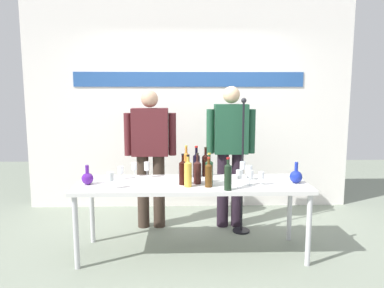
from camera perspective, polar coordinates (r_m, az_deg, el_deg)
The scene contains 26 objects.
ground_plane at distance 3.88m, azimuth 0.06°, elevation -16.68°, with size 10.00×10.00×0.00m, color gray.
back_wall at distance 5.11m, azimuth -0.45°, elevation 6.73°, with size 4.50×0.11×3.00m.
display_table at distance 3.65m, azimuth 0.07°, elevation -6.92°, with size 2.28×0.70×0.74m.
decanter_blue_left at distance 3.69m, azimuth -16.07°, elevation -5.15°, with size 0.11×0.11×0.19m.
decanter_blue_right at distance 3.74m, azimuth 15.99°, elevation -4.89°, with size 0.12×0.12×0.21m.
presenter_left at distance 4.34m, azimuth -6.54°, elevation -0.95°, with size 0.61×0.22×1.65m.
presenter_right at distance 4.36m, azimuth 6.08°, elevation -0.64°, with size 0.58×0.22×1.70m.
wine_bottle_0 at distance 3.84m, azimuth -0.92°, elevation -3.10°, with size 0.07×0.07×0.34m.
wine_bottle_1 at distance 3.89m, azimuth 2.13°, elevation -3.15°, with size 0.08×0.08×0.31m.
wine_bottle_2 at distance 3.56m, azimuth 0.85°, elevation -4.29°, with size 0.08×0.08×0.30m.
wine_bottle_3 at distance 3.34m, azimuth 5.66°, elevation -4.98°, with size 0.07×0.07×0.31m.
wine_bottle_4 at distance 3.53m, azimuth 2.71°, elevation -4.27°, with size 0.08×0.08×0.31m.
wine_bottle_5 at distance 3.53m, azimuth -1.46°, elevation -4.35°, with size 0.07×0.07×0.30m.
wine_bottle_6 at distance 3.45m, azimuth 2.64°, elevation -4.75°, with size 0.07×0.07×0.29m.
wine_bottle_7 at distance 3.45m, azimuth -0.63°, elevation -4.55°, with size 0.07×0.07×0.31m.
wine_bottle_8 at distance 3.83m, azimuth 0.69°, elevation -3.17°, with size 0.07×0.07×0.33m.
wine_glass_left_0 at distance 3.82m, azimuth -11.12°, elevation -4.07°, with size 0.06×0.06×0.13m.
wine_glass_left_1 at distance 3.92m, azimuth -9.04°, elevation -3.48°, with size 0.06×0.06×0.15m.
wine_glass_left_2 at distance 3.45m, azimuth -12.68°, elevation -5.07°, with size 0.07×0.07×0.16m.
wine_glass_left_3 at distance 3.84m, azimuth -7.08°, elevation -3.52°, with size 0.06×0.06×0.17m.
wine_glass_right_0 at distance 3.57m, azimuth 10.80°, elevation -4.91°, with size 0.06×0.06×0.13m.
wine_glass_right_1 at distance 3.76m, azimuth 8.93°, elevation -4.00°, with size 0.07×0.07×0.15m.
wine_glass_right_2 at distance 3.94m, azimuth 7.94°, elevation -3.38°, with size 0.06×0.06×0.15m.
wine_glass_right_3 at distance 3.48m, azimuth 7.39°, elevation -4.80°, with size 0.06×0.06×0.16m.
wine_glass_right_4 at distance 3.56m, azimuth 9.07°, elevation -4.74°, with size 0.07×0.07×0.14m.
microphone_stand at distance 4.27m, azimuth 7.85°, elevation -6.87°, with size 0.20×0.20×1.57m.
Camera 1 is at (-0.10, -3.52, 1.63)m, focal length 33.99 mm.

